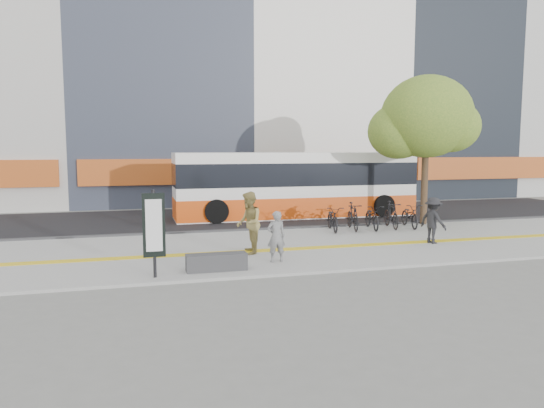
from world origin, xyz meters
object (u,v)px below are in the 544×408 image
object	(u,v)px
signboard	(154,227)
pedestrian_tan	(249,223)
bench	(217,262)
bus	(296,187)
street_tree	(425,119)
seated_woman	(276,236)
pedestrian_dark	(433,220)

from	to	relation	value
signboard	pedestrian_tan	xyz separation A→B (m)	(2.90, 2.18, -0.33)
bench	bus	xyz separation A→B (m)	(5.32, 9.70, 1.18)
street_tree	seated_woman	world-z (taller)	street_tree
street_tree	pedestrian_tan	world-z (taller)	street_tree
pedestrian_tan	pedestrian_dark	distance (m)	6.41
bus	street_tree	bearing A→B (deg)	-39.50
pedestrian_tan	bus	bearing A→B (deg)	160.16
seated_woman	pedestrian_dark	xyz separation A→B (m)	(5.90, 1.35, 0.05)
bus	pedestrian_dark	world-z (taller)	bus
bench	street_tree	world-z (taller)	street_tree
seated_woman	pedestrian_tan	xyz separation A→B (m)	(-0.50, 1.29, 0.22)
signboard	street_tree	distance (m)	13.40
seated_woman	bus	bearing A→B (deg)	-109.99
signboard	bus	world-z (taller)	bus
signboard	pedestrian_dark	distance (m)	9.58
bench	seated_woman	distance (m)	1.96
signboard	pedestrian_dark	world-z (taller)	signboard
bench	street_tree	distance (m)	12.23
bus	seated_woman	world-z (taller)	bus
street_tree	bus	world-z (taller)	street_tree
bench	bus	world-z (taller)	bus
bus	seated_woman	bearing A→B (deg)	-111.09
signboard	pedestrian_tan	distance (m)	3.64
street_tree	pedestrian_dark	distance (m)	5.87
bench	street_tree	size ratio (longest dim) A/B	0.25
bus	pedestrian_tan	distance (m)	8.81
signboard	bus	size ratio (longest dim) A/B	0.19
street_tree	pedestrian_dark	size ratio (longest dim) A/B	4.04
street_tree	bus	distance (m)	6.53
bench	seated_woman	xyz separation A→B (m)	(1.80, 0.58, 0.51)
signboard	seated_woman	world-z (taller)	signboard
signboard	seated_woman	size ratio (longest dim) A/B	1.51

